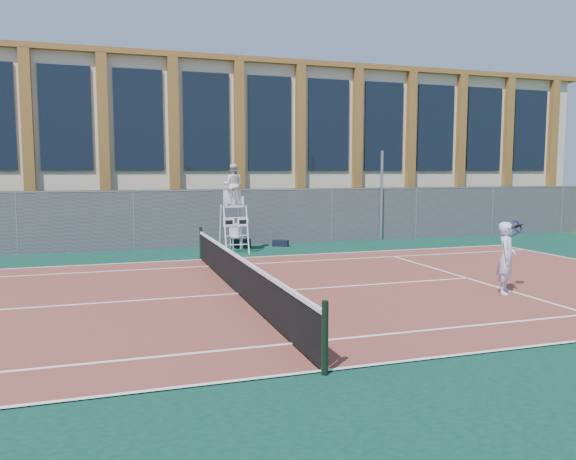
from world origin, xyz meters
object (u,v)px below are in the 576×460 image
object	(u,v)px
steel_pole	(381,196)
umpire_chair	(233,187)
plastic_chair	(236,234)
tennis_player	(507,258)

from	to	relation	value
steel_pole	umpire_chair	bearing A→B (deg)	-166.35
steel_pole	plastic_chair	world-z (taller)	steel_pole
steel_pole	tennis_player	world-z (taller)	steel_pole
steel_pole	plastic_chair	distance (m)	6.75
umpire_chair	tennis_player	world-z (taller)	umpire_chair
plastic_chair	steel_pole	bearing A→B (deg)	7.38
plastic_chair	tennis_player	distance (m)	10.74
umpire_chair	plastic_chair	distance (m)	1.98
plastic_chair	tennis_player	bearing A→B (deg)	-65.76
umpire_chair	plastic_chair	size ratio (longest dim) A/B	3.35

